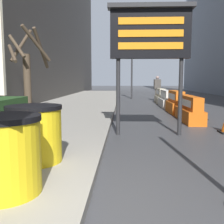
{
  "coord_description": "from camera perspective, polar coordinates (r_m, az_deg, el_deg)",
  "views": [
    {
      "loc": [
        0.37,
        -2.35,
        1.36
      ],
      "look_at": [
        -0.05,
        7.15,
        0.2
      ],
      "focal_mm": 42.0,
      "sensor_mm": 36.0,
      "label": 1
    }
  ],
  "objects": [
    {
      "name": "traffic_light_near_curb",
      "position": [
        19.17,
        4.37,
        12.12
      ],
      "size": [
        0.28,
        0.45,
        4.28
      ],
      "color": "#2D2D30",
      "rests_on": "ground_plane"
    },
    {
      "name": "traffic_cone_near",
      "position": [
        9.62,
        18.75,
        0.71
      ],
      "size": [
        0.43,
        0.43,
        0.77
      ],
      "color": "black",
      "rests_on": "ground_plane"
    },
    {
      "name": "barrel_drum_foreground",
      "position": [
        3.11,
        -22.59,
        -8.56
      ],
      "size": [
        0.83,
        0.83,
        0.86
      ],
      "color": "yellow",
      "rests_on": "sidewalk_left"
    },
    {
      "name": "jersey_barrier_orange_near",
      "position": [
        11.21,
        13.71,
        1.87
      ],
      "size": [
        0.58,
        1.74,
        0.92
      ],
      "color": "orange",
      "rests_on": "ground_plane"
    },
    {
      "name": "bare_tree",
      "position": [
        10.63,
        -17.94,
        8.88
      ],
      "size": [
        1.66,
        1.65,
        3.26
      ],
      "color": "#4C3D2D",
      "rests_on": "sidewalk_left"
    },
    {
      "name": "jersey_barrier_white",
      "position": [
        13.48,
        11.81,
        2.61
      ],
      "size": [
        0.63,
        1.9,
        0.85
      ],
      "color": "silver",
      "rests_on": "ground_plane"
    },
    {
      "name": "pedestrian_worker",
      "position": [
        17.34,
        9.83,
        5.55
      ],
      "size": [
        0.45,
        0.3,
        1.63
      ],
      "rotation": [
        0.0,
        0.0,
        0.1
      ],
      "color": "#514C42",
      "rests_on": "ground_plane"
    },
    {
      "name": "message_board",
      "position": [
        6.58,
        8.31,
        16.23
      ],
      "size": [
        2.03,
        0.36,
        3.13
      ],
      "color": "#28282B",
      "rests_on": "ground_plane"
    },
    {
      "name": "jersey_barrier_cream",
      "position": [
        15.61,
        10.55,
        3.26
      ],
      "size": [
        0.56,
        1.64,
        0.87
      ],
      "color": "beige",
      "rests_on": "ground_plane"
    },
    {
      "name": "ground_plane",
      "position": [
        2.74,
        -6.1,
        -22.89
      ],
      "size": [
        120.0,
        120.0,
        0.0
      ],
      "primitive_type": "plane",
      "color": "#3F3F42"
    },
    {
      "name": "jersey_barrier_orange_far",
      "position": [
        9.02,
        16.46,
        0.38
      ],
      "size": [
        0.54,
        2.11,
        0.85
      ],
      "color": "orange",
      "rests_on": "ground_plane"
    },
    {
      "name": "barrel_drum_middle",
      "position": [
        4.13,
        -16.47,
        -4.52
      ],
      "size": [
        0.83,
        0.83,
        0.86
      ],
      "color": "yellow",
      "rests_on": "sidewalk_left"
    }
  ]
}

